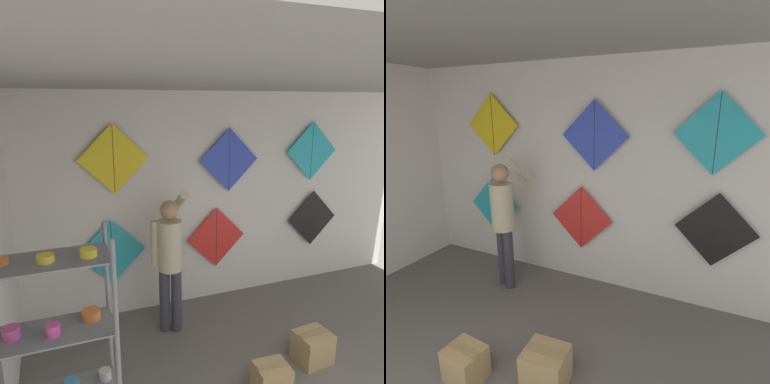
% 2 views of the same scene
% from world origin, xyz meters
% --- Properties ---
extents(back_panel, '(5.93, 0.06, 2.80)m').
position_xyz_m(back_panel, '(0.00, 3.54, 1.40)').
color(back_panel, silver).
rests_on(back_panel, ground).
extents(ceiling_slab, '(5.93, 4.31, 0.04)m').
position_xyz_m(ceiling_slab, '(0.00, 1.76, 2.82)').
color(ceiling_slab, gray).
extents(shopkeeper, '(0.42, 0.54, 1.71)m').
position_xyz_m(shopkeeper, '(-0.91, 2.94, 0.96)').
color(shopkeeper, '#383842').
rests_on(shopkeeper, ground).
extents(cardboard_box, '(0.38, 0.33, 0.34)m').
position_xyz_m(cardboard_box, '(0.31, 1.87, 0.16)').
color(cardboard_box, tan).
rests_on(cardboard_box, ground).
extents(cardboard_box_spare, '(0.33, 0.29, 0.31)m').
position_xyz_m(cardboard_box_spare, '(-0.34, 1.63, 0.15)').
color(cardboard_box_spare, tan).
rests_on(cardboard_box_spare, ground).
extents(kite_0, '(0.83, 0.04, 0.97)m').
position_xyz_m(kite_0, '(-1.49, 3.45, 0.86)').
color(kite_0, '#28B2C6').
extents(kite_1, '(0.83, 0.01, 0.83)m').
position_xyz_m(kite_1, '(-0.09, 3.45, 0.88)').
color(kite_1, red).
extents(kite_2, '(0.83, 0.01, 0.83)m').
position_xyz_m(kite_2, '(1.47, 3.45, 0.98)').
color(kite_2, black).
extents(kite_3, '(0.83, 0.01, 0.83)m').
position_xyz_m(kite_3, '(-1.42, 3.45, 2.02)').
color(kite_3, yellow).
extents(kite_4, '(0.83, 0.01, 0.83)m').
position_xyz_m(kite_4, '(0.08, 3.45, 1.93)').
color(kite_4, blue).
extents(kite_5, '(0.83, 0.01, 0.83)m').
position_xyz_m(kite_5, '(1.38, 3.45, 1.98)').
color(kite_5, '#28B2C6').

